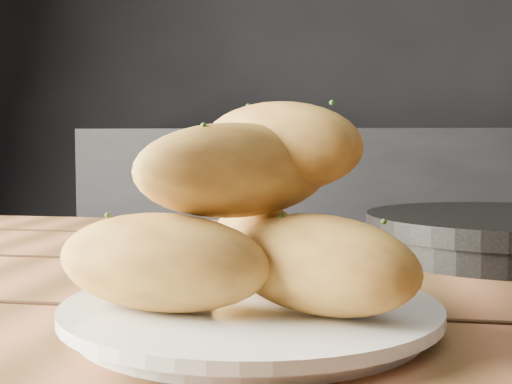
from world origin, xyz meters
name	(u,v)px	position (x,y,z in m)	size (l,w,h in m)	color
plate	(251,315)	(-0.71, 0.13, 0.76)	(0.25, 0.25, 0.02)	white
bread_rolls	(249,218)	(-0.71, 0.13, 0.82)	(0.25, 0.21, 0.13)	gold
skillet	(508,234)	(-0.49, 0.46, 0.77)	(0.42, 0.30, 0.05)	black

